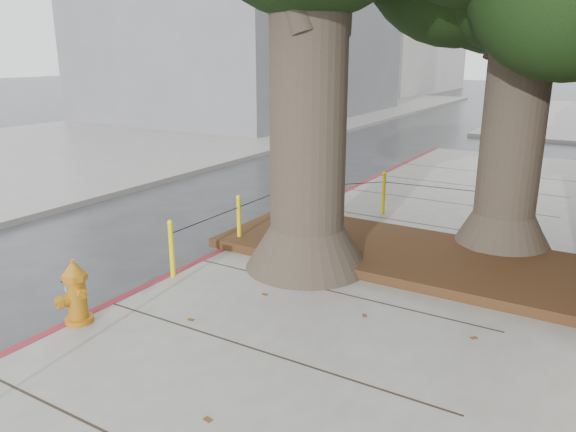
# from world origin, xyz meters

# --- Properties ---
(ground) EXTENTS (140.00, 140.00, 0.00)m
(ground) POSITION_xyz_m (0.00, 0.00, 0.00)
(ground) COLOR #28282B
(ground) RESTS_ON ground
(sidewalk_opposite) EXTENTS (14.00, 60.00, 0.15)m
(sidewalk_opposite) POSITION_xyz_m (-14.00, 10.00, 0.07)
(sidewalk_opposite) COLOR slate
(sidewalk_opposite) RESTS_ON ground
(curb_red) EXTENTS (0.14, 26.00, 0.16)m
(curb_red) POSITION_xyz_m (-2.00, 2.50, 0.07)
(curb_red) COLOR maroon
(curb_red) RESTS_ON ground
(planter_bed) EXTENTS (6.40, 2.60, 0.16)m
(planter_bed) POSITION_xyz_m (0.90, 3.90, 0.23)
(planter_bed) COLOR black
(planter_bed) RESTS_ON sidewalk_main
(building_far_grey) EXTENTS (12.00, 16.00, 12.00)m
(building_far_grey) POSITION_xyz_m (-15.00, 22.00, 6.00)
(building_far_grey) COLOR slate
(building_far_grey) RESTS_ON ground
(building_far_white) EXTENTS (12.00, 18.00, 15.00)m
(building_far_white) POSITION_xyz_m (-17.00, 45.00, 7.50)
(building_far_white) COLOR silver
(building_far_white) RESTS_ON ground
(bollard_ring) EXTENTS (3.79, 5.39, 0.95)m
(bollard_ring) POSITION_xyz_m (-0.87, 4.38, 0.66)
(bollard_ring) COLOR yellow
(bollard_ring) RESTS_ON sidewalk_main
(fire_hydrant) EXTENTS (0.47, 0.47, 0.88)m
(fire_hydrant) POSITION_xyz_m (-1.90, -0.62, 0.58)
(fire_hydrant) COLOR #B76F12
(fire_hydrant) RESTS_ON sidewalk_main
(car_dark) EXTENTS (2.17, 4.34, 1.21)m
(car_dark) POSITION_xyz_m (-11.28, 19.42, 0.60)
(car_dark) COLOR black
(car_dark) RESTS_ON ground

